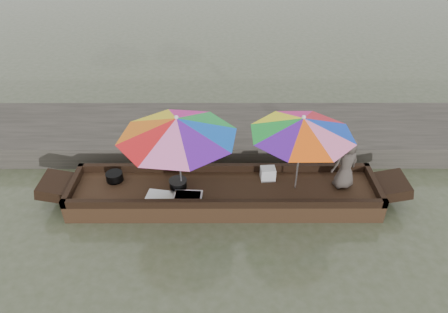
{
  "coord_description": "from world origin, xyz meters",
  "views": [
    {
      "loc": [
        -0.01,
        -5.95,
        5.09
      ],
      "look_at": [
        0.0,
        0.1,
        1.0
      ],
      "focal_mm": 32.0,
      "sensor_mm": 36.0,
      "label": 1
    }
  ],
  "objects_px": {
    "cooking_pot": "(114,177)",
    "tray_crayfish": "(188,198)",
    "boat_hull": "(224,195)",
    "vendor": "(346,163)",
    "charcoal_grill": "(178,184)",
    "tray_scallop": "(160,197)",
    "umbrella_bow": "(179,154)",
    "umbrella_stern": "(299,154)",
    "supply_bag": "(268,174)"
  },
  "relations": [
    {
      "from": "tray_scallop",
      "to": "boat_hull",
      "type": "bearing_deg",
      "value": 15.23
    },
    {
      "from": "vendor",
      "to": "umbrella_bow",
      "type": "relative_size",
      "value": 0.49
    },
    {
      "from": "boat_hull",
      "to": "vendor",
      "type": "height_order",
      "value": "vendor"
    },
    {
      "from": "cooking_pot",
      "to": "umbrella_stern",
      "type": "relative_size",
      "value": 0.17
    },
    {
      "from": "boat_hull",
      "to": "tray_crayfish",
      "type": "bearing_deg",
      "value": -152.05
    },
    {
      "from": "cooking_pot",
      "to": "tray_crayfish",
      "type": "relative_size",
      "value": 0.62
    },
    {
      "from": "tray_crayfish",
      "to": "tray_scallop",
      "type": "height_order",
      "value": "tray_crayfish"
    },
    {
      "from": "cooking_pot",
      "to": "charcoal_grill",
      "type": "distance_m",
      "value": 1.27
    },
    {
      "from": "supply_bag",
      "to": "umbrella_stern",
      "type": "bearing_deg",
      "value": -28.66
    },
    {
      "from": "umbrella_stern",
      "to": "vendor",
      "type": "bearing_deg",
      "value": 3.94
    },
    {
      "from": "tray_crayfish",
      "to": "umbrella_stern",
      "type": "relative_size",
      "value": 0.28
    },
    {
      "from": "charcoal_grill",
      "to": "boat_hull",
      "type": "bearing_deg",
      "value": -1.31
    },
    {
      "from": "umbrella_bow",
      "to": "umbrella_stern",
      "type": "distance_m",
      "value": 2.16
    },
    {
      "from": "tray_scallop",
      "to": "umbrella_bow",
      "type": "bearing_deg",
      "value": 41.41
    },
    {
      "from": "tray_crayfish",
      "to": "charcoal_grill",
      "type": "relative_size",
      "value": 1.63
    },
    {
      "from": "charcoal_grill",
      "to": "vendor",
      "type": "distance_m",
      "value": 3.16
    },
    {
      "from": "tray_crayfish",
      "to": "supply_bag",
      "type": "height_order",
      "value": "supply_bag"
    },
    {
      "from": "tray_crayfish",
      "to": "charcoal_grill",
      "type": "distance_m",
      "value": 0.43
    },
    {
      "from": "tray_scallop",
      "to": "vendor",
      "type": "relative_size",
      "value": 0.49
    },
    {
      "from": "tray_crayfish",
      "to": "supply_bag",
      "type": "relative_size",
      "value": 1.87
    },
    {
      "from": "cooking_pot",
      "to": "supply_bag",
      "type": "bearing_deg",
      "value": 0.66
    },
    {
      "from": "tray_crayfish",
      "to": "umbrella_bow",
      "type": "xyz_separation_m",
      "value": [
        -0.14,
        0.35,
        0.73
      ]
    },
    {
      "from": "tray_crayfish",
      "to": "umbrella_bow",
      "type": "distance_m",
      "value": 0.82
    },
    {
      "from": "vendor",
      "to": "umbrella_stern",
      "type": "relative_size",
      "value": 0.57
    },
    {
      "from": "boat_hull",
      "to": "charcoal_grill",
      "type": "relative_size",
      "value": 18.06
    },
    {
      "from": "cooking_pot",
      "to": "tray_crayfish",
      "type": "xyz_separation_m",
      "value": [
        1.47,
        -0.59,
        -0.04
      ]
    },
    {
      "from": "tray_scallop",
      "to": "umbrella_stern",
      "type": "xyz_separation_m",
      "value": [
        2.52,
        0.32,
        0.74
      ]
    },
    {
      "from": "umbrella_bow",
      "to": "vendor",
      "type": "bearing_deg",
      "value": 1.16
    },
    {
      "from": "cooking_pot",
      "to": "umbrella_stern",
      "type": "bearing_deg",
      "value": -3.93
    },
    {
      "from": "tray_crayfish",
      "to": "charcoal_grill",
      "type": "height_order",
      "value": "charcoal_grill"
    },
    {
      "from": "tray_crayfish",
      "to": "tray_scallop",
      "type": "xyz_separation_m",
      "value": [
        -0.5,
        0.03,
        -0.01
      ]
    },
    {
      "from": "charcoal_grill",
      "to": "tray_scallop",
      "type": "bearing_deg",
      "value": -131.13
    },
    {
      "from": "tray_scallop",
      "to": "cooking_pot",
      "type": "bearing_deg",
      "value": 149.93
    },
    {
      "from": "charcoal_grill",
      "to": "umbrella_bow",
      "type": "relative_size",
      "value": 0.15
    },
    {
      "from": "charcoal_grill",
      "to": "supply_bag",
      "type": "distance_m",
      "value": 1.74
    },
    {
      "from": "tray_scallop",
      "to": "charcoal_grill",
      "type": "relative_size",
      "value": 1.63
    },
    {
      "from": "tray_scallop",
      "to": "charcoal_grill",
      "type": "distance_m",
      "value": 0.45
    },
    {
      "from": "charcoal_grill",
      "to": "umbrella_stern",
      "type": "relative_size",
      "value": 0.17
    },
    {
      "from": "umbrella_bow",
      "to": "supply_bag",
      "type": "bearing_deg",
      "value": 9.36
    },
    {
      "from": "umbrella_stern",
      "to": "charcoal_grill",
      "type": "bearing_deg",
      "value": 179.49
    },
    {
      "from": "charcoal_grill",
      "to": "umbrella_stern",
      "type": "height_order",
      "value": "umbrella_stern"
    },
    {
      "from": "boat_hull",
      "to": "tray_scallop",
      "type": "xyz_separation_m",
      "value": [
        -1.17,
        -0.32,
        0.21
      ]
    },
    {
      "from": "vendor",
      "to": "umbrella_bow",
      "type": "bearing_deg",
      "value": -19.76
    },
    {
      "from": "boat_hull",
      "to": "cooking_pot",
      "type": "xyz_separation_m",
      "value": [
        -2.13,
        0.24,
        0.26
      ]
    },
    {
      "from": "vendor",
      "to": "umbrella_stern",
      "type": "height_order",
      "value": "umbrella_stern"
    },
    {
      "from": "cooking_pot",
      "to": "vendor",
      "type": "height_order",
      "value": "vendor"
    },
    {
      "from": "umbrella_stern",
      "to": "boat_hull",
      "type": "bearing_deg",
      "value": 180.0
    },
    {
      "from": "tray_crayfish",
      "to": "umbrella_stern",
      "type": "xyz_separation_m",
      "value": [
        2.01,
        0.35,
        0.73
      ]
    },
    {
      "from": "charcoal_grill",
      "to": "umbrella_stern",
      "type": "distance_m",
      "value": 2.33
    },
    {
      "from": "tray_crayfish",
      "to": "vendor",
      "type": "height_order",
      "value": "vendor"
    }
  ]
}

